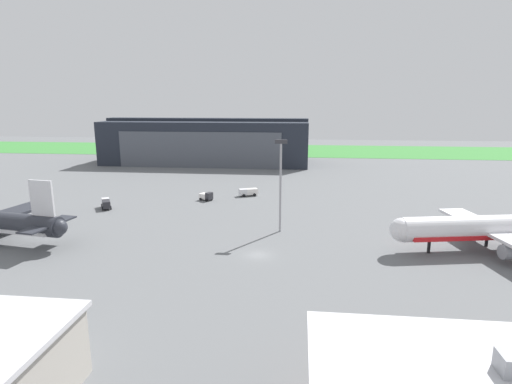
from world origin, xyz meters
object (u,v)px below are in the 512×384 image
(apron_light_mast, at_px, (281,179))
(baggage_tug, at_px, (106,203))
(stair_truck, at_px, (248,192))
(airliner_near_left, at_px, (489,228))
(pushback_tractor, at_px, (206,196))
(maintenance_hangar, at_px, (207,142))

(apron_light_mast, bearing_deg, baggage_tug, 162.79)
(baggage_tug, height_order, stair_truck, baggage_tug)
(stair_truck, bearing_deg, airliner_near_left, -38.71)
(airliner_near_left, bearing_deg, stair_truck, 141.29)
(baggage_tug, bearing_deg, pushback_tractor, 25.63)
(pushback_tractor, height_order, apron_light_mast, apron_light_mast)
(maintenance_hangar, distance_m, baggage_tug, 78.65)
(baggage_tug, xyz_separation_m, pushback_tractor, (22.82, 10.95, -0.14))
(airliner_near_left, xyz_separation_m, stair_truck, (-47.55, 38.11, -2.99))
(maintenance_hangar, height_order, baggage_tug, maintenance_hangar)
(airliner_near_left, relative_size, pushback_tractor, 9.02)
(baggage_tug, bearing_deg, apron_light_mast, -17.21)
(maintenance_hangar, bearing_deg, stair_truck, -67.19)
(maintenance_hangar, xyz_separation_m, pushback_tractor, (14.98, -66.93, -7.90))
(stair_truck, bearing_deg, pushback_tractor, -148.73)
(baggage_tug, bearing_deg, airliner_near_left, -14.42)
(pushback_tractor, distance_m, stair_truck, 12.28)
(airliner_near_left, relative_size, apron_light_mast, 1.89)
(airliner_near_left, xyz_separation_m, pushback_tractor, (-58.04, 31.73, -3.04))
(maintenance_hangar, distance_m, pushback_tractor, 69.04)
(airliner_near_left, distance_m, apron_light_mast, 38.37)
(maintenance_hangar, height_order, apron_light_mast, maintenance_hangar)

